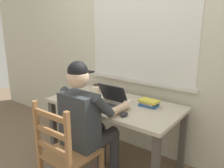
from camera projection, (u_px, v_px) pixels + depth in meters
name	position (u px, v px, depth m)	size (l,w,h in m)	color
ground_plane	(114.00, 160.00, 2.61)	(8.00, 8.00, 0.00)	brown
back_wall	(137.00, 45.00, 2.62)	(6.00, 0.08, 2.60)	beige
desk	(114.00, 110.00, 2.45)	(1.43, 0.73, 0.71)	#BCB29E
seated_person	(88.00, 119.00, 2.08)	(0.50, 0.60, 1.24)	#33383D
wooden_chair	(66.00, 154.00, 1.93)	(0.42, 0.42, 0.93)	olive
laptop	(107.00, 102.00, 2.31)	(0.33, 0.34, 0.21)	#232328
computer_mouse	(124.00, 114.00, 2.07)	(0.06, 0.10, 0.03)	#232328
coffee_mug_white	(96.00, 91.00, 2.69)	(0.11, 0.08, 0.10)	beige
coffee_mug_dark	(97.00, 88.00, 2.81)	(0.11, 0.08, 0.10)	#38281E
book_stack_main	(149.00, 103.00, 2.31)	(0.21, 0.15, 0.07)	#2D5B9E
paper_pile_near_laptop	(120.00, 100.00, 2.49)	(0.25, 0.16, 0.01)	white
paper_pile_back_corner	(94.00, 98.00, 2.55)	(0.21, 0.20, 0.02)	silver
landscape_photo_print	(111.00, 94.00, 2.73)	(0.13, 0.09, 0.00)	#C63D33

